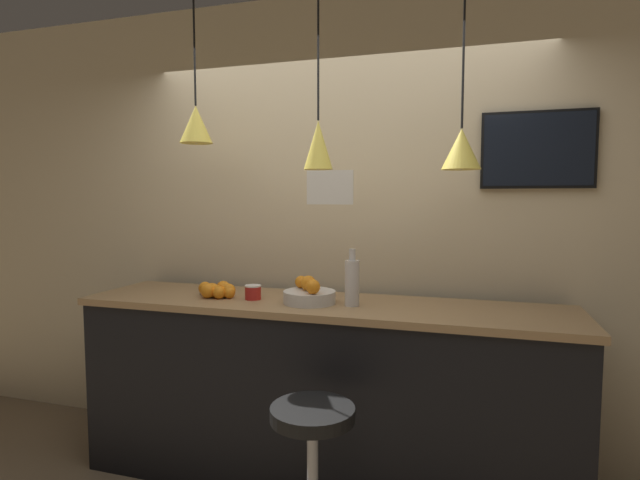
{
  "coord_description": "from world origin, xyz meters",
  "views": [
    {
      "loc": [
        0.81,
        -1.98,
        1.63
      ],
      "look_at": [
        0.0,
        0.67,
        1.4
      ],
      "focal_mm": 28.0,
      "sensor_mm": 36.0,
      "label": 1
    }
  ],
  "objects": [
    {
      "name": "back_wall",
      "position": [
        0.0,
        1.1,
        1.45
      ],
      "size": [
        8.0,
        0.06,
        2.9
      ],
      "color": "beige",
      "rests_on": "ground_plane"
    },
    {
      "name": "service_counter",
      "position": [
        0.0,
        0.67,
        0.53
      ],
      "size": [
        2.77,
        0.65,
        1.05
      ],
      "color": "black",
      "rests_on": "ground_plane"
    },
    {
      "name": "bar_stool",
      "position": [
        0.16,
        0.05,
        0.49
      ],
      "size": [
        0.4,
        0.4,
        0.71
      ],
      "color": "#B7B7BC",
      "rests_on": "ground_plane"
    },
    {
      "name": "fruit_bowl",
      "position": [
        -0.05,
        0.62,
        1.1
      ],
      "size": [
        0.29,
        0.29,
        0.15
      ],
      "color": "beige",
      "rests_on": "service_counter"
    },
    {
      "name": "orange_pile",
      "position": [
        -0.62,
        0.63,
        1.09
      ],
      "size": [
        0.27,
        0.21,
        0.09
      ],
      "color": "orange",
      "rests_on": "service_counter"
    },
    {
      "name": "juice_bottle",
      "position": [
        0.2,
        0.62,
        1.18
      ],
      "size": [
        0.08,
        0.08,
        0.31
      ],
      "color": "silver",
      "rests_on": "service_counter"
    },
    {
      "name": "spread_jar",
      "position": [
        -0.39,
        0.62,
        1.09
      ],
      "size": [
        0.09,
        0.09,
        0.08
      ],
      "color": "red",
      "rests_on": "service_counter"
    },
    {
      "name": "pendant_lamp_left",
      "position": [
        -0.75,
        0.64,
        2.07
      ],
      "size": [
        0.19,
        0.19,
        0.85
      ],
      "color": "black"
    },
    {
      "name": "pendant_lamp_middle",
      "position": [
        0.0,
        0.64,
        1.93
      ],
      "size": [
        0.16,
        0.16,
        1.01
      ],
      "color": "black"
    },
    {
      "name": "pendant_lamp_right",
      "position": [
        0.75,
        0.64,
        1.88
      ],
      "size": [
        0.2,
        0.2,
        1.03
      ],
      "color": "black"
    },
    {
      "name": "mounted_tv",
      "position": [
        1.15,
        1.05,
        1.9
      ],
      "size": [
        0.6,
        0.04,
        0.43
      ],
      "color": "black"
    },
    {
      "name": "hanging_menu_board",
      "position": [
        0.13,
        0.43,
        1.69
      ],
      "size": [
        0.24,
        0.01,
        0.17
      ],
      "color": "white"
    }
  ]
}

